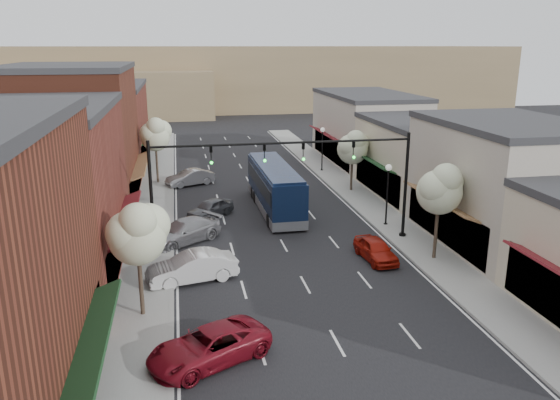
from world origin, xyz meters
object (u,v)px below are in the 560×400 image
lamp_post_far (322,142)px  tree_right_far (353,146)px  lamp_post_near (388,185)px  parked_car_d (210,208)px  red_hatchback (376,249)px  coach_bus (275,187)px  parked_car_c (184,231)px  signal_mast_right (371,171)px  tree_left_near (138,232)px  signal_mast_left (191,179)px  parked_car_a (209,346)px  tree_right_near (441,188)px  parked_car_b (192,267)px  tree_left_far (156,134)px  parked_car_e (190,178)px

lamp_post_far → tree_right_far: bearing=-86.1°
lamp_post_near → parked_car_d: bearing=159.8°
red_hatchback → coach_bus: bearing=105.3°
lamp_post_near → coach_bus: lamp_post_near is taller
parked_car_c → parked_car_d: parked_car_c is taller
signal_mast_right → tree_left_near: size_ratio=1.44×
signal_mast_left → parked_car_a: (0.15, -12.41, -3.92)m
tree_right_near → lamp_post_far: size_ratio=1.34×
lamp_post_near → parked_car_b: lamp_post_near is taller
parked_car_d → tree_left_far: bearing=156.6°
lamp_post_far → tree_left_near: bearing=-119.8°
signal_mast_left → parked_car_d: (1.42, 6.91, -3.95)m
tree_right_far → coach_bus: (-7.55, -4.16, -2.16)m
parked_car_a → parked_car_b: (-0.41, 8.03, 0.09)m
tree_right_far → lamp_post_near: bearing=-93.3°
coach_bus → parked_car_d: 5.21m
lamp_post_near → parked_car_d: (-12.00, 4.41, -2.33)m
tree_left_far → lamp_post_near: (16.05, -15.44, -1.60)m
tree_left_near → parked_car_d: bearing=74.8°
tree_right_near → coach_bus: tree_right_near is taller
signal_mast_right → parked_car_d: signal_mast_right is taller
signal_mast_right → tree_right_near: (2.73, -4.05, -0.17)m
tree_left_near → coach_bus: 18.40m
parked_car_e → tree_left_near: bearing=-28.9°
signal_mast_right → tree_left_near: 16.05m
lamp_post_far → tree_left_far: bearing=-172.7°
lamp_post_near → parked_car_c: size_ratio=0.86×
lamp_post_near → coach_bus: 8.85m
signal_mast_right → tree_left_far: signal_mast_right is taller
lamp_post_near → signal_mast_left: bearing=-169.4°
parked_car_c → parked_car_e: size_ratio=1.19×
tree_right_far → parked_car_e: size_ratio=1.24×
tree_right_far → tree_left_near: bearing=-129.7°
tree_right_near → parked_car_c: (-14.55, 5.81, -3.70)m
coach_bus → signal_mast_right: bearing=-58.9°
tree_right_far → coach_bus: size_ratio=0.47×
tree_right_near → coach_bus: bearing=122.5°
lamp_post_near → parked_car_e: lamp_post_near is taller
signal_mast_right → tree_left_far: bearing=127.7°
parked_car_b → parked_car_e: parked_car_b is taller
lamp_post_near → parked_car_b: (-13.68, -6.89, -2.21)m
signal_mast_right → parked_car_a: signal_mast_right is taller
signal_mast_right → lamp_post_far: (2.18, 20.00, -1.62)m
tree_right_far → tree_right_near: bearing=-90.0°
red_hatchback → tree_right_near: bearing=-16.5°
tree_left_far → parked_car_d: bearing=-69.8°
signal_mast_left → parked_car_e: 17.20m
tree_right_far → parked_car_b: size_ratio=1.12×
lamp_post_far → parked_car_e: (-13.19, -3.26, -2.29)m
signal_mast_right → lamp_post_far: 20.19m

